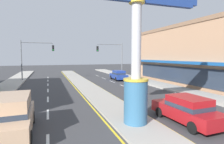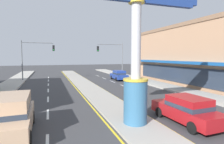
{
  "view_description": "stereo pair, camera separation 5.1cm",
  "coord_description": "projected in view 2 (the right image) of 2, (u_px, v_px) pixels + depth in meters",
  "views": [
    {
      "loc": [
        -4.44,
        -3.19,
        3.78
      ],
      "look_at": [
        0.11,
        9.74,
        2.6
      ],
      "focal_mm": 29.14,
      "sensor_mm": 36.0,
      "label": 1
    },
    {
      "loc": [
        -4.39,
        -3.21,
        3.78
      ],
      "look_at": [
        0.11,
        9.74,
        2.6
      ],
      "focal_mm": 29.14,
      "sensor_mm": 36.0,
      "label": 2
    }
  ],
  "objects": [
    {
      "name": "traffic_light_right_side",
      "position": [
        113.0,
        54.0,
        32.34
      ],
      "size": [
        4.86,
        0.46,
        6.2
      ],
      "color": "slate",
      "rests_on": "ground"
    },
    {
      "name": "district_sign",
      "position": [
        136.0,
        47.0,
        9.64
      ],
      "size": [
        7.72,
        1.35,
        8.2
      ],
      "color": "#33668C",
      "rests_on": "median_strip"
    },
    {
      "name": "sedan_far_right_lane",
      "position": [
        119.0,
        75.0,
        29.22
      ],
      "size": [
        1.99,
        4.38,
        1.53
      ],
      "color": "navy",
      "rests_on": "ground"
    },
    {
      "name": "suv_near_right_lane",
      "position": [
        10.0,
        115.0,
        8.65
      ],
      "size": [
        2.07,
        4.65,
        1.9
      ],
      "color": "tan",
      "rests_on": "ground"
    },
    {
      "name": "storefront_right",
      "position": [
        206.0,
        55.0,
        24.3
      ],
      "size": [
        10.12,
        22.01,
        7.9
      ],
      "color": "tan",
      "rests_on": "ground"
    },
    {
      "name": "lane_markings",
      "position": [
        91.0,
        90.0,
        20.44
      ],
      "size": [
        9.26,
        52.0,
        0.01
      ],
      "color": "silver",
      "rests_on": "ground"
    },
    {
      "name": "sedan_near_left_lane",
      "position": [
        187.0,
        109.0,
        10.28
      ],
      "size": [
        1.95,
        4.36,
        1.53
      ],
      "color": "maroon",
      "rests_on": "ground"
    },
    {
      "name": "traffic_light_left_side",
      "position": [
        34.0,
        53.0,
        28.03
      ],
      "size": [
        4.86,
        0.46,
        6.2
      ],
      "color": "slate",
      "rests_on": "ground"
    },
    {
      "name": "median_strip",
      "position": [
        89.0,
        87.0,
        21.71
      ],
      "size": [
        2.52,
        52.0,
        0.14
      ],
      "primitive_type": "cube",
      "color": "#A39E93",
      "rests_on": "ground"
    },
    {
      "name": "sidewalk_right",
      "position": [
        164.0,
        86.0,
        22.86
      ],
      "size": [
        2.79,
        60.0,
        0.18
      ],
      "primitive_type": "cube",
      "color": "#ADA89E",
      "rests_on": "ground"
    }
  ]
}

